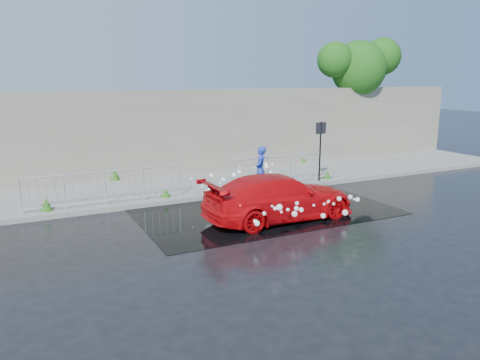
% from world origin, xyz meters
% --- Properties ---
extents(ground, '(90.00, 90.00, 0.00)m').
position_xyz_m(ground, '(0.00, 0.00, 0.00)').
color(ground, black).
rests_on(ground, ground).
extents(pavement, '(30.00, 4.00, 0.15)m').
position_xyz_m(pavement, '(0.00, 5.00, 0.07)').
color(pavement, slate).
rests_on(pavement, ground).
extents(curb, '(30.00, 0.25, 0.16)m').
position_xyz_m(curb, '(0.00, 3.00, 0.08)').
color(curb, slate).
rests_on(curb, ground).
extents(retaining_wall, '(30.00, 0.60, 3.50)m').
position_xyz_m(retaining_wall, '(0.00, 7.20, 1.90)').
color(retaining_wall, slate).
rests_on(retaining_wall, pavement).
extents(puddle, '(8.00, 5.00, 0.01)m').
position_xyz_m(puddle, '(0.50, 1.00, 0.01)').
color(puddle, black).
rests_on(puddle, ground).
extents(sign_post, '(0.45, 0.06, 2.50)m').
position_xyz_m(sign_post, '(4.20, 3.10, 1.72)').
color(sign_post, black).
rests_on(sign_post, ground).
extents(tree, '(4.84, 2.78, 6.16)m').
position_xyz_m(tree, '(9.59, 7.41, 4.75)').
color(tree, '#332114').
rests_on(tree, ground).
extents(railing_left, '(5.05, 0.05, 1.10)m').
position_xyz_m(railing_left, '(-4.00, 3.35, 0.74)').
color(railing_left, silver).
rests_on(railing_left, pavement).
extents(railing_right, '(5.05, 0.05, 1.10)m').
position_xyz_m(railing_right, '(3.00, 3.35, 0.74)').
color(railing_right, silver).
rests_on(railing_right, pavement).
extents(weeds, '(12.17, 3.93, 0.43)m').
position_xyz_m(weeds, '(-0.55, 4.47, 0.34)').
color(weeds, '#265616').
rests_on(weeds, pavement).
extents(water_spray, '(3.57, 5.58, 1.07)m').
position_xyz_m(water_spray, '(0.51, 0.72, 0.63)').
color(water_spray, white).
rests_on(water_spray, ground).
extents(red_car, '(4.74, 2.01, 1.36)m').
position_xyz_m(red_car, '(0.45, -0.10, 0.68)').
color(red_car, red).
rests_on(red_car, ground).
extents(person, '(0.69, 0.76, 1.73)m').
position_xyz_m(person, '(1.50, 3.00, 0.87)').
color(person, '#2239AE').
rests_on(person, ground).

